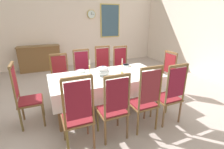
{
  "coord_description": "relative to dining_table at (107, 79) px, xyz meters",
  "views": [
    {
      "loc": [
        -1.19,
        -3.31,
        1.89
      ],
      "look_at": [
        0.1,
        -0.35,
        0.76
      ],
      "focal_mm": 26.57,
      "sensor_mm": 36.0,
      "label": 1
    }
  ],
  "objects": [
    {
      "name": "framed_painting",
      "position": [
        1.65,
        3.73,
        1.06
      ],
      "size": [
        0.85,
        0.05,
        1.33
      ],
      "color": "#D1B251"
    },
    {
      "name": "dining_table",
      "position": [
        0.0,
        0.0,
        0.0
      ],
      "size": [
        2.27,
        1.1,
        0.74
      ],
      "color": "brown",
      "rests_on": "ground"
    },
    {
      "name": "sideboard",
      "position": [
        -1.25,
        3.47,
        -0.21
      ],
      "size": [
        1.44,
        0.48,
        0.9
      ],
      "rotation": [
        0.0,
        0.0,
        3.14
      ],
      "color": "brown",
      "rests_on": "ground"
    },
    {
      "name": "spoon_secondary",
      "position": [
        0.8,
        0.44,
        0.08
      ],
      "size": [
        0.06,
        0.17,
        0.01
      ],
      "rotation": [
        0.0,
        0.0,
        -0.28
      ],
      "color": "gold",
      "rests_on": "tablecloth"
    },
    {
      "name": "chair_south_b",
      "position": [
        -0.26,
        -0.96,
        -0.1
      ],
      "size": [
        0.44,
        0.42,
        1.14
      ],
      "color": "brown",
      "rests_on": "ground"
    },
    {
      "name": "chair_north_c",
      "position": [
        0.31,
        0.96,
        -0.09
      ],
      "size": [
        0.44,
        0.42,
        1.17
      ],
      "rotation": [
        0.0,
        0.0,
        3.14
      ],
      "color": "brown",
      "rests_on": "ground"
    },
    {
      "name": "candlestick_west",
      "position": [
        -0.35,
        0.0,
        0.22
      ],
      "size": [
        0.07,
        0.07,
        0.37
      ],
      "color": "gold",
      "rests_on": "tablecloth"
    },
    {
      "name": "chair_north_d",
      "position": [
        0.84,
        0.96,
        -0.1
      ],
      "size": [
        0.44,
        0.42,
        1.13
      ],
      "rotation": [
        0.0,
        0.0,
        3.14
      ],
      "color": "brown",
      "rests_on": "ground"
    },
    {
      "name": "spoon_primary",
      "position": [
        -0.13,
        0.45,
        0.08
      ],
      "size": [
        0.03,
        0.18,
        0.01
      ],
      "rotation": [
        0.0,
        0.0,
        0.03
      ],
      "color": "gold",
      "rests_on": "tablecloth"
    },
    {
      "name": "candlestick_east",
      "position": [
        0.35,
        0.0,
        0.2
      ],
      "size": [
        0.07,
        0.07,
        0.33
      ],
      "color": "gold",
      "rests_on": "tablecloth"
    },
    {
      "name": "bowl_near_right",
      "position": [
        0.67,
        0.41,
        0.1
      ],
      "size": [
        0.18,
        0.18,
        0.04
      ],
      "color": "silver",
      "rests_on": "tablecloth"
    },
    {
      "name": "mounted_clock",
      "position": [
        0.84,
        3.72,
        1.32
      ],
      "size": [
        0.34,
        0.06,
        0.34
      ],
      "color": "#D1B251"
    },
    {
      "name": "chair_south_d",
      "position": [
        0.84,
        -0.96,
        -0.09
      ],
      "size": [
        0.44,
        0.42,
        1.16
      ],
      "color": "brown",
      "rests_on": "ground"
    },
    {
      "name": "right_wall",
      "position": [
        3.69,
        0.29,
        1.09
      ],
      "size": [
        0.08,
        6.92,
        3.51
      ],
      "primitive_type": "cube",
      "color": "silver",
      "rests_on": "ground"
    },
    {
      "name": "tablecloth",
      "position": [
        0.0,
        0.0,
        -0.0
      ],
      "size": [
        2.29,
        1.12,
        0.33
      ],
      "color": "white",
      "rests_on": "dining_table"
    },
    {
      "name": "bowl_far_right",
      "position": [
        -0.44,
        0.42,
        0.1
      ],
      "size": [
        0.2,
        0.2,
        0.04
      ],
      "color": "silver",
      "rests_on": "tablecloth"
    },
    {
      "name": "back_wall",
      "position": [
        0.0,
        3.79,
        1.09
      ],
      "size": [
        7.3,
        0.08,
        3.51
      ],
      "primitive_type": "cube",
      "color": "silver",
      "rests_on": "ground"
    },
    {
      "name": "chair_north_a",
      "position": [
        -0.82,
        0.95,
        -0.12
      ],
      "size": [
        0.44,
        0.42,
        1.06
      ],
      "rotation": [
        0.0,
        0.0,
        3.14
      ],
      "color": "brown",
      "rests_on": "ground"
    },
    {
      "name": "chair_south_a",
      "position": [
        -0.82,
        -0.96,
        -0.08
      ],
      "size": [
        0.44,
        0.42,
        1.19
      ],
      "color": "brown",
      "rests_on": "ground"
    },
    {
      "name": "chair_south_c",
      "position": [
        0.31,
        -0.96,
        -0.08
      ],
      "size": [
        0.44,
        0.42,
        1.19
      ],
      "color": "brown",
      "rests_on": "ground"
    },
    {
      "name": "chair_head_west",
      "position": [
        -1.55,
        0.0,
        -0.08
      ],
      "size": [
        0.42,
        0.44,
        1.17
      ],
      "rotation": [
        0.0,
        0.0,
        -1.57
      ],
      "color": "brown",
      "rests_on": "ground"
    },
    {
      "name": "chair_head_east",
      "position": [
        1.54,
        0.0,
        -0.11
      ],
      "size": [
        0.42,
        0.44,
        1.11
      ],
      "rotation": [
        0.0,
        0.0,
        1.57
      ],
      "color": "brown",
      "rests_on": "ground"
    },
    {
      "name": "chair_north_b",
      "position": [
        -0.26,
        0.96,
        -0.1
      ],
      "size": [
        0.44,
        0.42,
        1.12
      ],
      "rotation": [
        0.0,
        0.0,
        3.14
      ],
      "color": "brown",
      "rests_on": "ground"
    },
    {
      "name": "bowl_far_left",
      "position": [
        0.02,
        -0.44,
        0.09
      ],
      "size": [
        0.14,
        0.14,
        0.03
      ],
      "color": "silver",
      "rests_on": "tablecloth"
    },
    {
      "name": "ground",
      "position": [
        0.0,
        0.29,
        -0.69
      ],
      "size": [
        7.3,
        6.92,
        0.04
      ],
      "primitive_type": "cube",
      "color": "#B39F98"
    },
    {
      "name": "soup_tureen",
      "position": [
        -0.08,
        0.0,
        0.18
      ],
      "size": [
        0.27,
        0.27,
        0.22
      ],
      "color": "silver",
      "rests_on": "tablecloth"
    },
    {
      "name": "bowl_near_left",
      "position": [
        -0.0,
        0.43,
        0.1
      ],
      "size": [
        0.19,
        0.19,
        0.04
      ],
      "color": "silver",
      "rests_on": "tablecloth"
    }
  ]
}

